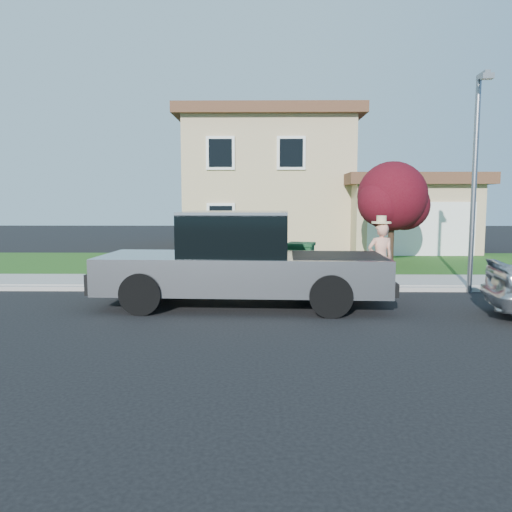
{
  "coord_description": "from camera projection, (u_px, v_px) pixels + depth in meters",
  "views": [
    {
      "loc": [
        -0.29,
        -10.43,
        2.41
      ],
      "look_at": [
        -0.44,
        0.65,
        1.2
      ],
      "focal_mm": 35.0,
      "sensor_mm": 36.0,
      "label": 1
    }
  ],
  "objects": [
    {
      "name": "street_lamp",
      "position": [
        476.0,
        171.0,
        12.89
      ],
      "size": [
        0.29,
        0.73,
        5.61
      ],
      "rotation": [
        0.0,
        0.0,
        -0.06
      ],
      "color": "slate",
      "rests_on": "ground"
    },
    {
      "name": "pickup_truck",
      "position": [
        242.0,
        262.0,
        11.5
      ],
      "size": [
        6.76,
        2.73,
        2.19
      ],
      "rotation": [
        0.0,
        0.0,
        -0.05
      ],
      "color": "black",
      "rests_on": "ground"
    },
    {
      "name": "lawn",
      "position": [
        296.0,
        264.0,
        19.06
      ],
      "size": [
        40.0,
        7.0,
        0.1
      ],
      "primitive_type": "cube",
      "color": "#1B4C15",
      "rests_on": "ground"
    },
    {
      "name": "ornamental_tree",
      "position": [
        393.0,
        200.0,
        17.7
      ],
      "size": [
        2.72,
        2.45,
        3.73
      ],
      "color": "black",
      "rests_on": "lawn"
    },
    {
      "name": "woman",
      "position": [
        380.0,
        258.0,
        12.89
      ],
      "size": [
        0.73,
        0.52,
        2.05
      ],
      "rotation": [
        0.0,
        0.0,
        3.26
      ],
      "color": "tan",
      "rests_on": "ground"
    },
    {
      "name": "ground",
      "position": [
        276.0,
        315.0,
        10.63
      ],
      "size": [
        80.0,
        80.0,
        0.0
      ],
      "primitive_type": "plane",
      "color": "black",
      "rests_on": "ground"
    },
    {
      "name": "sidewalk",
      "position": [
        306.0,
        282.0,
        14.58
      ],
      "size": [
        40.0,
        2.0,
        0.15
      ],
      "primitive_type": "cube",
      "color": "gray",
      "rests_on": "ground"
    },
    {
      "name": "curb",
      "position": [
        310.0,
        289.0,
        13.49
      ],
      "size": [
        40.0,
        0.2,
        0.12
      ],
      "primitive_type": "cube",
      "color": "gray",
      "rests_on": "ground"
    },
    {
      "name": "house",
      "position": [
        293.0,
        187.0,
        26.55
      ],
      "size": [
        14.0,
        11.3,
        6.85
      ],
      "color": "tan",
      "rests_on": "ground"
    },
    {
      "name": "trash_bin",
      "position": [
        301.0,
        263.0,
        13.62
      ],
      "size": [
        0.87,
        0.95,
        1.15
      ],
      "rotation": [
        0.0,
        0.0,
        -0.23
      ],
      "color": "#0F391B",
      "rests_on": "sidewalk"
    }
  ]
}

